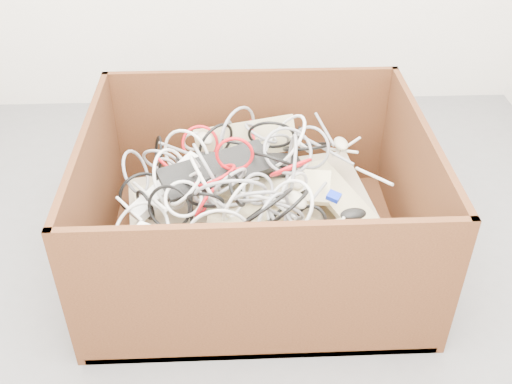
{
  "coord_description": "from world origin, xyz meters",
  "views": [
    {
      "loc": [
        -0.08,
        -1.58,
        1.62
      ],
      "look_at": [
        -0.0,
        0.2,
        0.3
      ],
      "focal_mm": 42.01,
      "sensor_mm": 36.0,
      "label": 1
    }
  ],
  "objects_px": {
    "power_strip_left": "(167,186)",
    "vga_plug": "(334,196)",
    "power_strip_right": "(172,243)",
    "cardboard_box": "(252,228)"
  },
  "relations": [
    {
      "from": "power_strip_right",
      "to": "vga_plug",
      "type": "height_order",
      "value": "power_strip_right"
    },
    {
      "from": "power_strip_left",
      "to": "cardboard_box",
      "type": "bearing_deg",
      "value": -44.83
    },
    {
      "from": "cardboard_box",
      "to": "power_strip_left",
      "type": "height_order",
      "value": "cardboard_box"
    },
    {
      "from": "power_strip_left",
      "to": "power_strip_right",
      "type": "xyz_separation_m",
      "value": [
        0.04,
        -0.29,
        -0.02
      ]
    },
    {
      "from": "power_strip_right",
      "to": "vga_plug",
      "type": "xyz_separation_m",
      "value": [
        0.55,
        0.2,
        0.02
      ]
    },
    {
      "from": "power_strip_left",
      "to": "vga_plug",
      "type": "relative_size",
      "value": 7.22
    },
    {
      "from": "cardboard_box",
      "to": "vga_plug",
      "type": "height_order",
      "value": "cardboard_box"
    },
    {
      "from": "vga_plug",
      "to": "cardboard_box",
      "type": "bearing_deg",
      "value": -169.71
    },
    {
      "from": "power_strip_left",
      "to": "vga_plug",
      "type": "bearing_deg",
      "value": -55.63
    },
    {
      "from": "power_strip_left",
      "to": "power_strip_right",
      "type": "bearing_deg",
      "value": -129.91
    }
  ]
}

